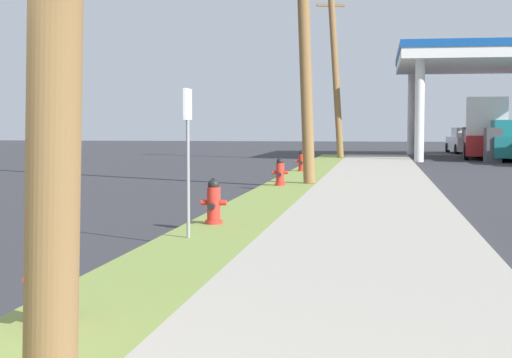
{
  "coord_description": "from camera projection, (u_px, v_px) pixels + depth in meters",
  "views": [
    {
      "loc": [
        3.13,
        -3.05,
        1.73
      ],
      "look_at": [
        0.58,
        13.01,
        0.6
      ],
      "focal_mm": 54.76,
      "sensor_mm": 36.0,
      "label": 1
    }
  ],
  "objects": [
    {
      "name": "fire_hydrant_fourth",
      "position": [
        302.0,
        162.0,
        27.27
      ],
      "size": [
        0.42,
        0.37,
        0.74
      ],
      "color": "red",
      "rests_on": "grass_verge"
    },
    {
      "name": "fire_hydrant_second",
      "position": [
        214.0,
        204.0,
        12.67
      ],
      "size": [
        0.42,
        0.38,
        0.74
      ],
      "color": "red",
      "rests_on": "grass_verge"
    },
    {
      "name": "fire_hydrant_third",
      "position": [
        280.0,
        173.0,
        20.73
      ],
      "size": [
        0.42,
        0.37,
        0.74
      ],
      "color": "red",
      "rests_on": "grass_verge"
    },
    {
      "name": "street_sign_post",
      "position": [
        188.0,
        132.0,
        11.03
      ],
      "size": [
        0.05,
        0.36,
        2.12
      ],
      "color": "gray",
      "rests_on": "grass_verge"
    },
    {
      "name": "truck_teal_on_apron",
      "position": [
        510.0,
        142.0,
        37.74
      ],
      "size": [
        2.31,
        5.47,
        1.97
      ],
      "color": "#197075",
      "rests_on": "ground"
    },
    {
      "name": "truck_red_at_forecourt",
      "position": [
        486.0,
        130.0,
        40.53
      ],
      "size": [
        2.71,
        6.57,
        3.11
      ],
      "color": "red",
      "rests_on": "ground"
    },
    {
      "name": "utility_pole_background",
      "position": [
        336.0,
        74.0,
        38.13
      ],
      "size": [
        1.41,
        0.57,
        8.04
      ],
      "color": "olive",
      "rests_on": "grass_verge"
    },
    {
      "name": "fire_hydrant_nearest",
      "position": [
        49.0,
        284.0,
        6.28
      ],
      "size": [
        0.42,
        0.38,
        0.74
      ],
      "color": "red",
      "rests_on": "grass_verge"
    },
    {
      "name": "car_white_by_near_pump",
      "position": [
        467.0,
        142.0,
        47.7
      ],
      "size": [
        2.21,
        4.61,
        1.57
      ],
      "color": "white",
      "rests_on": "ground"
    }
  ]
}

